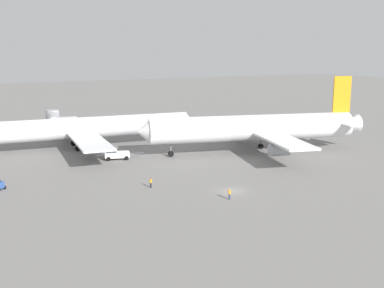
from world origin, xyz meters
TOP-DOWN VIEW (x-y plane):
  - ground_plane at (0.00, 0.00)m, footprint 600.00×600.00m
  - airliner_at_gate_left at (-11.30, 46.74)m, footprint 55.17×50.29m
  - airliner_being_pushed at (20.92, 23.17)m, footprint 52.44×43.82m
  - pushback_tug at (-9.36, 31.41)m, footprint 8.50×3.90m
  - ground_crew_marshaller_foreground at (-11.23, 8.16)m, footprint 0.36×0.48m
  - ground_crew_ramp_agent_by_cones at (-2.86, -3.75)m, footprint 0.45×0.38m
  - jet_bridge at (-14.52, 69.47)m, footprint 6.05×16.20m

SIDE VIEW (x-z plane):
  - ground_plane at x=0.00m, z-range 0.00..0.00m
  - ground_crew_marshaller_foreground at x=-11.23m, z-range 0.04..1.77m
  - ground_crew_ramp_agent_by_cones at x=-2.86m, z-range 0.04..1.79m
  - pushback_tug at x=-9.36m, z-range -0.23..2.59m
  - jet_bridge at x=-14.52m, z-range 1.33..7.57m
  - airliner_at_gate_left at x=-11.30m, z-range -2.90..12.52m
  - airliner_being_pushed at x=20.92m, z-range -2.88..14.35m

